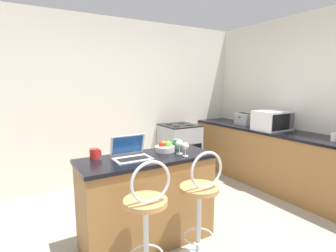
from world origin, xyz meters
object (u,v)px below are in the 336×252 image
object	(u,v)px
bar_stool_far	(200,210)
stove_range	(179,150)
toaster	(244,119)
wine_glass_tall	(179,144)
mug_red	(95,154)
laptop	(131,153)
fruit_bowl	(165,148)
bar_stool_near	(147,226)
wine_glass_short	(185,147)
mug_green	(177,144)
mug_white	(334,137)
microwave	(273,120)

from	to	relation	value
bar_stool_far	stove_range	distance (m)	2.32
toaster	wine_glass_tall	distance (m)	2.24
mug_red	bar_stool_far	bearing A→B (deg)	-44.55
laptop	fruit_bowl	bearing A→B (deg)	7.99
bar_stool_near	mug_red	distance (m)	0.85
fruit_bowl	wine_glass_short	bearing A→B (deg)	-73.46
stove_range	mug_green	bearing A→B (deg)	-123.95
fruit_bowl	wine_glass_tall	bearing A→B (deg)	-65.45
bar_stool_near	bar_stool_far	size ratio (longest dim) A/B	1.00
mug_red	fruit_bowl	world-z (taller)	fruit_bowl
bar_stool_near	mug_white	size ratio (longest dim) A/B	9.99
mug_green	mug_red	distance (m)	0.88
bar_stool_far	fruit_bowl	distance (m)	0.75
bar_stool_near	stove_range	bearing A→B (deg)	51.54
mug_green	fruit_bowl	size ratio (longest dim) A/B	0.52
toaster	mug_green	bearing A→B (deg)	-156.10
bar_stool_far	wine_glass_short	distance (m)	0.60
microwave	fruit_bowl	world-z (taller)	microwave
bar_stool_near	fruit_bowl	world-z (taller)	bar_stool_near
mug_green	mug_red	xyz separation A→B (m)	(-0.88, 0.05, -0.00)
microwave	mug_white	world-z (taller)	microwave
microwave	stove_range	world-z (taller)	microwave
bar_stool_near	toaster	bearing A→B (deg)	30.04
toaster	mug_red	bearing A→B (deg)	-164.12
mug_red	mug_green	bearing A→B (deg)	-3.12
microwave	toaster	xyz separation A→B (m)	(0.01, 0.60, -0.05)
toaster	wine_glass_short	bearing A→B (deg)	-150.07
bar_stool_near	mug_white	bearing A→B (deg)	-0.50
microwave	bar_stool_far	bearing A→B (deg)	-156.46
microwave	toaster	distance (m)	0.60
bar_stool_near	mug_white	world-z (taller)	bar_stool_near
microwave	stove_range	bearing A→B (deg)	128.79
stove_range	mug_green	world-z (taller)	mug_green
mug_white	wine_glass_tall	distance (m)	2.01
mug_green	mug_red	bearing A→B (deg)	176.88
stove_range	mug_red	xyz separation A→B (m)	(-1.82, -1.34, 0.49)
mug_red	fruit_bowl	bearing A→B (deg)	-7.36
mug_red	microwave	bearing A→B (deg)	3.94
microwave	stove_range	xyz separation A→B (m)	(-0.93, 1.15, -0.59)
bar_stool_far	microwave	world-z (taller)	microwave
mug_white	fruit_bowl	xyz separation A→B (m)	(-2.03, 0.63, -0.01)
stove_range	mug_white	xyz separation A→B (m)	(0.91, -2.06, 0.49)
microwave	mug_red	size ratio (longest dim) A/B	5.21
bar_stool_near	toaster	world-z (taller)	toaster
mug_red	mug_white	distance (m)	2.82
bar_stool_far	wine_glass_short	xyz separation A→B (m)	(0.07, 0.34, 0.49)
bar_stool_far	wine_glass_tall	distance (m)	0.67
laptop	bar_stool_near	bearing A→B (deg)	-100.59
bar_stool_near	microwave	distance (m)	2.75
wine_glass_short	mug_green	world-z (taller)	wine_glass_short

